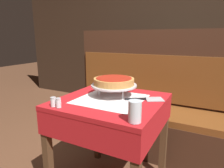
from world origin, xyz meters
name	(u,v)px	position (x,y,z in m)	size (l,w,h in m)	color
dining_table_front	(111,114)	(0.00, 0.00, 0.63)	(0.71, 0.71, 0.74)	red
dining_table_rear	(172,78)	(0.11, 1.59, 0.62)	(0.66, 0.66, 0.74)	#1E6B33
booth_bench	(145,115)	(0.01, 0.76, 0.35)	(1.75, 0.51, 1.25)	#3D2316
back_wall_panel	(173,35)	(0.00, 2.07, 1.20)	(6.00, 0.04, 2.40)	black
pizza_pan_stand	(114,86)	(-0.01, 0.08, 0.82)	(0.33, 0.33, 0.09)	#ADADB2
deep_dish_pizza	(114,81)	(-0.01, 0.08, 0.86)	(0.29, 0.29, 0.05)	#C68E47
pizza_server	(146,99)	(0.23, 0.10, 0.75)	(0.26, 0.19, 0.01)	#BCBCC1
water_glass_near	(135,111)	(0.29, -0.29, 0.80)	(0.07, 0.07, 0.11)	silver
salt_shaker	(53,102)	(-0.24, -0.31, 0.77)	(0.03, 0.03, 0.06)	silver
pepper_shaker	(58,103)	(-0.20, -0.31, 0.77)	(0.03, 0.03, 0.06)	silver
condiment_caddy	(178,68)	(0.19, 1.55, 0.77)	(0.14, 0.14, 0.16)	black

